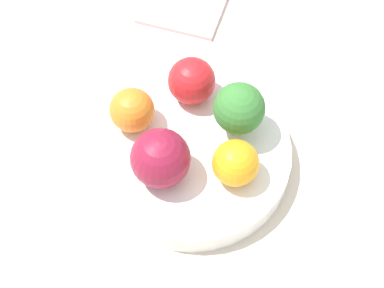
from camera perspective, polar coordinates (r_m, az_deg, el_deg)
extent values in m
plane|color=gray|center=(0.74, 0.00, -2.40)|extent=(6.00, 6.00, 0.00)
cube|color=beige|center=(0.73, 0.00, -2.01)|extent=(1.20, 1.20, 0.02)
cylinder|color=white|center=(0.71, 0.00, -1.04)|extent=(0.22, 0.22, 0.03)
cylinder|color=#99C17A|center=(0.70, 4.09, 1.78)|extent=(0.02, 0.02, 0.02)
sphere|color=#387A33|center=(0.68, 4.24, 3.19)|extent=(0.06, 0.06, 0.06)
sphere|color=maroon|center=(0.65, -2.80, -1.28)|extent=(0.06, 0.06, 0.06)
sphere|color=red|center=(0.71, 0.04, 5.64)|extent=(0.05, 0.05, 0.05)
sphere|color=orange|center=(0.70, -5.33, 3.02)|extent=(0.05, 0.05, 0.05)
sphere|color=orange|center=(0.66, 3.92, -1.70)|extent=(0.05, 0.05, 0.05)
cube|color=beige|center=(0.86, -0.65, 12.41)|extent=(0.13, 0.13, 0.01)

